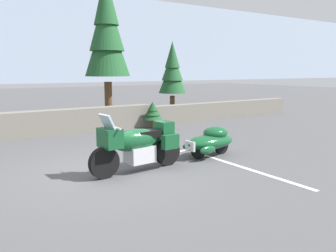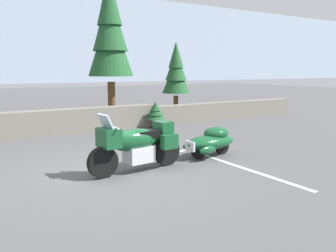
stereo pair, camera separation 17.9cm
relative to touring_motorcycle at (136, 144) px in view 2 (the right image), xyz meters
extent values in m
plane|color=#4C4C4F|center=(-0.58, 0.33, -0.62)|extent=(80.00, 80.00, 0.00)
cube|color=slate|center=(-0.58, 5.51, -0.19)|extent=(8.00, 0.55, 0.86)
cube|color=slate|center=(7.42, 5.51, -0.24)|extent=(8.00, 0.46, 0.77)
cylinder|color=black|center=(-0.82, -0.07, -0.29)|extent=(0.67, 0.20, 0.66)
cylinder|color=black|center=(0.83, 0.07, -0.29)|extent=(0.67, 0.20, 0.66)
cube|color=silver|center=(0.06, 0.00, -0.24)|extent=(0.64, 0.49, 0.36)
ellipsoid|color=#144C28|center=(-0.04, 0.00, 0.09)|extent=(1.23, 0.54, 0.48)
cube|color=#144C28|center=(-0.67, -0.06, 0.21)|extent=(0.40, 0.55, 0.40)
cube|color=#9EB7C6|center=(-0.72, -0.06, 0.54)|extent=(0.23, 0.45, 0.34)
cube|color=black|center=(0.26, 0.02, 0.19)|extent=(0.59, 0.41, 0.16)
cube|color=#144C28|center=(0.73, 0.06, 0.29)|extent=(0.35, 0.43, 0.28)
cube|color=#144C28|center=(0.70, -0.24, 0.01)|extent=(0.41, 0.19, 0.32)
cube|color=#144C28|center=(0.65, 0.36, 0.01)|extent=(0.41, 0.19, 0.32)
cylinder|color=silver|center=(-0.62, -0.05, 0.44)|extent=(0.10, 0.70, 0.04)
cylinder|color=silver|center=(-0.77, -0.07, -0.04)|extent=(0.26, 0.09, 0.54)
cylinder|color=black|center=(1.84, 0.16, -0.40)|extent=(0.45, 0.14, 0.44)
cylinder|color=black|center=(2.66, 0.23, -0.40)|extent=(0.45, 0.14, 0.44)
ellipsoid|color=#144C28|center=(2.25, 0.19, -0.24)|extent=(1.55, 0.81, 0.40)
ellipsoid|color=#144C28|center=(2.43, 0.21, -0.02)|extent=(0.77, 0.62, 0.32)
cube|color=silver|center=(1.54, 0.13, -0.26)|extent=(0.09, 0.32, 0.24)
ellipsoid|color=#144C28|center=(1.86, -0.16, -0.34)|extent=(0.53, 0.18, 0.20)
ellipsoid|color=#144C28|center=(1.81, 0.48, -0.34)|extent=(0.53, 0.18, 0.20)
cylinder|color=silver|center=(1.15, 0.10, -0.35)|extent=(0.70, 0.11, 0.05)
cylinder|color=brown|center=(2.25, 6.68, 0.25)|extent=(0.31, 0.31, 1.75)
cone|color=#1E5128|center=(2.25, 6.68, 2.73)|extent=(1.81, 1.81, 2.76)
cone|color=#1E5128|center=(2.25, 6.68, 3.56)|extent=(1.40, 1.40, 2.41)
cylinder|color=brown|center=(5.68, 7.08, -0.11)|extent=(0.23, 0.23, 1.02)
cone|color=#1E5128|center=(5.68, 7.08, 1.34)|extent=(1.29, 1.29, 1.61)
cone|color=#1E5128|center=(5.68, 7.08, 1.82)|extent=(1.00, 1.00, 1.41)
cone|color=#1E5128|center=(5.68, 7.08, 2.31)|extent=(0.71, 0.71, 1.21)
cylinder|color=brown|center=(3.32, 4.93, -0.48)|extent=(0.15, 0.15, 0.29)
cone|color=#194723|center=(3.32, 4.93, -0.06)|extent=(0.77, 0.77, 0.46)
cone|color=#194723|center=(3.32, 4.93, 0.08)|extent=(0.60, 0.60, 0.40)
cone|color=#194723|center=(3.32, 4.93, 0.22)|extent=(0.42, 0.42, 0.35)
cube|color=silver|center=(2.17, -1.17, -0.62)|extent=(0.12, 3.60, 0.01)
camera|label=1|loc=(-3.53, -6.63, 1.59)|focal=37.40mm
camera|label=2|loc=(-3.38, -6.72, 1.59)|focal=37.40mm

